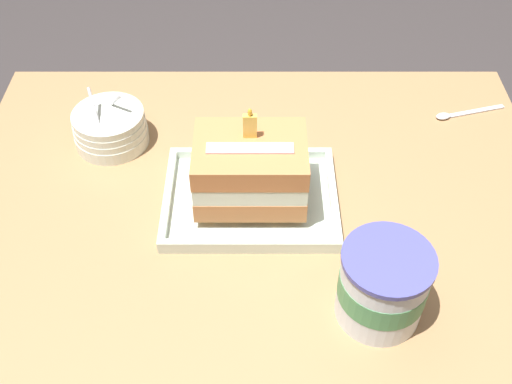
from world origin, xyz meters
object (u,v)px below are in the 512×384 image
at_px(bowl_stack, 113,128).
at_px(ice_cream_tub, 386,285).
at_px(birthday_cake, 253,169).
at_px(serving_spoon_near_tray, 459,114).
at_px(foil_tray, 253,199).

relative_size(bowl_stack, ice_cream_tub, 1.07).
bearing_deg(bowl_stack, birthday_cake, -31.17).
distance_m(birthday_cake, serving_spoon_near_tray, 0.48).
bearing_deg(foil_tray, bowl_stack, 148.82).
bearing_deg(bowl_stack, serving_spoon_near_tray, 6.65).
relative_size(birthday_cake, serving_spoon_near_tray, 1.23).
distance_m(foil_tray, ice_cream_tub, 0.29).
bearing_deg(bowl_stack, ice_cream_tub, -40.12).
height_order(birthday_cake, serving_spoon_near_tray, birthday_cake).
bearing_deg(bowl_stack, foil_tray, -31.18).
xyz_separation_m(birthday_cake, bowl_stack, (-0.26, 0.16, -0.04)).
xyz_separation_m(bowl_stack, ice_cream_tub, (0.45, -0.38, 0.03)).
bearing_deg(foil_tray, ice_cream_tub, -49.63).
xyz_separation_m(foil_tray, bowl_stack, (-0.26, 0.16, 0.03)).
xyz_separation_m(bowl_stack, serving_spoon_near_tray, (0.67, 0.08, -0.03)).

